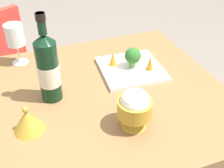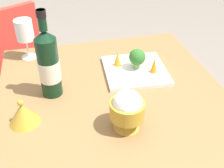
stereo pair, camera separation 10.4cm
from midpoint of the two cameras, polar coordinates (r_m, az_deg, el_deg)
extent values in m
cube|color=olive|center=(1.08, 2.74, -2.25)|extent=(0.84, 0.84, 0.04)
cylinder|color=olive|center=(1.68, 10.97, -3.02)|extent=(0.05, 0.05, 0.69)
cylinder|color=olive|center=(1.57, -14.24, -6.79)|extent=(0.05, 0.05, 0.69)
cube|color=red|center=(1.90, -20.16, 3.53)|extent=(0.54, 0.54, 0.02)
cube|color=red|center=(1.65, -18.97, 7.34)|extent=(0.37, 0.23, 0.40)
cylinder|color=black|center=(2.20, -16.93, 1.89)|extent=(0.03, 0.03, 0.43)
cylinder|color=black|center=(1.94, -12.26, -2.17)|extent=(0.03, 0.03, 0.43)
cylinder|color=black|center=(1.01, -9.73, 3.17)|extent=(0.07, 0.08, 0.22)
cone|color=black|center=(0.95, -10.49, 9.67)|extent=(0.07, 0.08, 0.03)
cylinder|color=black|center=(0.93, -10.82, 12.44)|extent=(0.03, 0.03, 0.07)
cylinder|color=black|center=(0.92, -10.98, 13.75)|extent=(0.03, 0.03, 0.02)
cylinder|color=silver|center=(1.02, -9.66, 2.64)|extent=(0.08, 0.08, 0.08)
cylinder|color=white|center=(1.32, -14.20, 5.24)|extent=(0.07, 0.07, 0.00)
cylinder|color=white|center=(1.30, -14.48, 6.94)|extent=(0.01, 0.01, 0.08)
cylinder|color=white|center=(1.26, -15.07, 10.43)|extent=(0.08, 0.08, 0.09)
cone|color=gold|center=(0.91, 6.48, -7.66)|extent=(0.08, 0.08, 0.04)
cylinder|color=gold|center=(0.88, 6.69, -5.28)|extent=(0.11, 0.11, 0.05)
sphere|color=white|center=(0.86, 6.79, -4.15)|extent=(0.09, 0.09, 0.09)
cone|color=gold|center=(0.94, -14.53, -5.94)|extent=(0.10, 0.10, 0.07)
sphere|color=gold|center=(0.91, -14.95, -3.79)|extent=(0.02, 0.02, 0.02)
cube|color=white|center=(1.18, 7.22, 2.65)|extent=(0.27, 0.27, 0.02)
cylinder|color=#729E4C|center=(1.18, 7.55, 3.73)|extent=(0.03, 0.03, 0.03)
sphere|color=#2D6B28|center=(1.16, 7.69, 5.33)|extent=(0.07, 0.07, 0.07)
cone|color=orange|center=(1.15, 11.08, 3.67)|extent=(0.03, 0.03, 0.06)
cone|color=orange|center=(1.18, 3.65, 5.00)|extent=(0.03, 0.03, 0.06)
camera|label=1|loc=(0.05, -87.18, 2.00)|focal=45.29mm
camera|label=2|loc=(0.05, 92.82, -2.00)|focal=45.29mm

